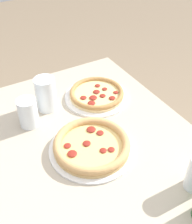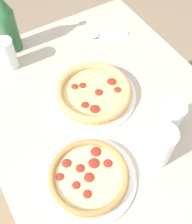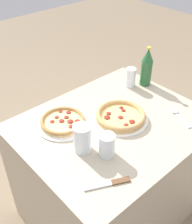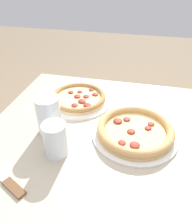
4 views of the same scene
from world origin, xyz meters
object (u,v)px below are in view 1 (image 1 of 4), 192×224
pizza_pepperoni (91,146)px  glass_lemonade (46,95)px  glass_red_wine (28,114)px  pizza_margherita (97,94)px

pizza_pepperoni → glass_lemonade: bearing=7.9°
pizza_pepperoni → glass_red_wine: 0.27m
pizza_pepperoni → glass_lemonade: 0.30m
glass_red_wine → glass_lemonade: bearing=-57.6°
pizza_margherita → glass_red_wine: size_ratio=2.42×
pizza_pepperoni → pizza_margherita: pizza_pepperoni is taller
glass_lemonade → glass_red_wine: glass_lemonade is taller
glass_lemonade → glass_red_wine: bearing=122.4°
pizza_margherita → glass_lemonade: glass_lemonade is taller
pizza_pepperoni → glass_red_wine: size_ratio=2.62×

